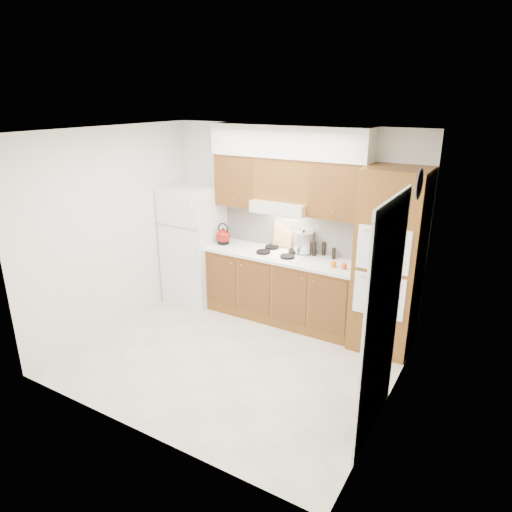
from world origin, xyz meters
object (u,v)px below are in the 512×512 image
Objects in this scene: fridge at (194,245)px; oven_cabinet at (389,262)px; kettle at (223,236)px; stock_pot at (303,242)px.

oven_cabinet is at bearing 0.70° from fridge.
kettle is at bearing 179.89° from oven_cabinet.
oven_cabinet is 1.21m from stock_pot.
oven_cabinet is 8.29× the size of stock_pot.
fridge is 6.48× the size of stock_pot.
oven_cabinet is 2.35m from kettle.
fridge is 1.69m from stock_pot.
oven_cabinet is 10.79× the size of kettle.
fridge reaches higher than stock_pot.
fridge is 0.78× the size of oven_cabinet.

